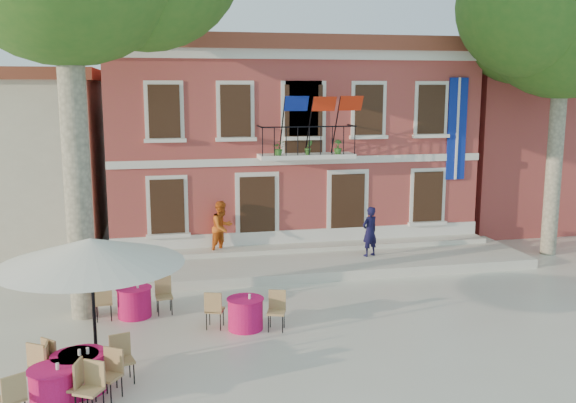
{
  "coord_description": "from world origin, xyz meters",
  "views": [
    {
      "loc": [
        -3.08,
        -15.13,
        5.76
      ],
      "look_at": [
        0.93,
        3.5,
        2.36
      ],
      "focal_mm": 40.0,
      "sensor_mm": 36.0,
      "label": 1
    }
  ],
  "objects_px": {
    "plane_tree_east": "(565,15)",
    "patio_umbrella": "(91,252)",
    "pedestrian_navy": "(370,231)",
    "cafe_table_2": "(75,372)",
    "pedestrian_orange": "(222,227)",
    "cafe_table_1": "(84,370)",
    "cafe_table_0": "(53,386)",
    "cafe_table_3": "(134,301)",
    "cafe_table_4": "(245,312)"
  },
  "relations": [
    {
      "from": "plane_tree_east",
      "to": "patio_umbrella",
      "type": "height_order",
      "value": "plane_tree_east"
    },
    {
      "from": "cafe_table_2",
      "to": "cafe_table_0",
      "type": "bearing_deg",
      "value": -120.11
    },
    {
      "from": "cafe_table_0",
      "to": "cafe_table_4",
      "type": "relative_size",
      "value": 0.96
    },
    {
      "from": "cafe_table_3",
      "to": "pedestrian_orange",
      "type": "bearing_deg",
      "value": 59.38
    },
    {
      "from": "pedestrian_orange",
      "to": "cafe_table_2",
      "type": "relative_size",
      "value": 0.97
    },
    {
      "from": "plane_tree_east",
      "to": "cafe_table_1",
      "type": "relative_size",
      "value": 6.03
    },
    {
      "from": "plane_tree_east",
      "to": "cafe_table_4",
      "type": "distance_m",
      "value": 14.59
    },
    {
      "from": "cafe_table_2",
      "to": "cafe_table_1",
      "type": "bearing_deg",
      "value": 21.1
    },
    {
      "from": "cafe_table_4",
      "to": "cafe_table_2",
      "type": "bearing_deg",
      "value": -144.76
    },
    {
      "from": "cafe_table_0",
      "to": "cafe_table_2",
      "type": "bearing_deg",
      "value": 59.89
    },
    {
      "from": "plane_tree_east",
      "to": "pedestrian_navy",
      "type": "distance_m",
      "value": 9.61
    },
    {
      "from": "patio_umbrella",
      "to": "plane_tree_east",
      "type": "bearing_deg",
      "value": 23.38
    },
    {
      "from": "patio_umbrella",
      "to": "cafe_table_3",
      "type": "relative_size",
      "value": 1.92
    },
    {
      "from": "pedestrian_navy",
      "to": "cafe_table_0",
      "type": "distance_m",
      "value": 11.86
    },
    {
      "from": "cafe_table_2",
      "to": "pedestrian_orange",
      "type": "bearing_deg",
      "value": 66.5
    },
    {
      "from": "plane_tree_east",
      "to": "pedestrian_navy",
      "type": "xyz_separation_m",
      "value": [
        -6.61,
        -0.01,
        -6.98
      ]
    },
    {
      "from": "pedestrian_navy",
      "to": "cafe_table_3",
      "type": "relative_size",
      "value": 0.84
    },
    {
      "from": "plane_tree_east",
      "to": "cafe_table_3",
      "type": "distance_m",
      "value": 16.37
    },
    {
      "from": "pedestrian_navy",
      "to": "cafe_table_2",
      "type": "xyz_separation_m",
      "value": [
        -8.47,
        -7.38,
        -0.7
      ]
    },
    {
      "from": "pedestrian_orange",
      "to": "pedestrian_navy",
      "type": "bearing_deg",
      "value": -53.92
    },
    {
      "from": "plane_tree_east",
      "to": "pedestrian_orange",
      "type": "relative_size",
      "value": 6.15
    },
    {
      "from": "plane_tree_east",
      "to": "pedestrian_navy",
      "type": "bearing_deg",
      "value": -179.88
    },
    {
      "from": "pedestrian_orange",
      "to": "cafe_table_1",
      "type": "xyz_separation_m",
      "value": [
        -3.63,
        -8.63,
        -0.76
      ]
    },
    {
      "from": "pedestrian_navy",
      "to": "cafe_table_4",
      "type": "relative_size",
      "value": 0.84
    },
    {
      "from": "patio_umbrella",
      "to": "cafe_table_2",
      "type": "relative_size",
      "value": 2.04
    },
    {
      "from": "cafe_table_4",
      "to": "pedestrian_orange",
      "type": "bearing_deg",
      "value": 88.77
    },
    {
      "from": "pedestrian_orange",
      "to": "cafe_table_4",
      "type": "xyz_separation_m",
      "value": [
        -0.13,
        -6.11,
        -0.77
      ]
    },
    {
      "from": "cafe_table_0",
      "to": "patio_umbrella",
      "type": "bearing_deg",
      "value": 68.26
    },
    {
      "from": "patio_umbrella",
      "to": "pedestrian_orange",
      "type": "bearing_deg",
      "value": 65.64
    },
    {
      "from": "patio_umbrella",
      "to": "pedestrian_orange",
      "type": "xyz_separation_m",
      "value": [
        3.48,
        7.68,
        -1.31
      ]
    },
    {
      "from": "pedestrian_navy",
      "to": "cafe_table_2",
      "type": "height_order",
      "value": "pedestrian_navy"
    },
    {
      "from": "pedestrian_navy",
      "to": "pedestrian_orange",
      "type": "xyz_separation_m",
      "value": [
        -4.69,
        1.31,
        0.07
      ]
    },
    {
      "from": "plane_tree_east",
      "to": "patio_umbrella",
      "type": "bearing_deg",
      "value": -156.62
    },
    {
      "from": "patio_umbrella",
      "to": "pedestrian_navy",
      "type": "height_order",
      "value": "patio_umbrella"
    },
    {
      "from": "pedestrian_navy",
      "to": "pedestrian_orange",
      "type": "bearing_deg",
      "value": -39.87
    },
    {
      "from": "patio_umbrella",
      "to": "cafe_table_4",
      "type": "xyz_separation_m",
      "value": [
        3.35,
        1.57,
        -2.08
      ]
    },
    {
      "from": "pedestrian_orange",
      "to": "cafe_table_3",
      "type": "relative_size",
      "value": 0.91
    },
    {
      "from": "plane_tree_east",
      "to": "pedestrian_navy",
      "type": "height_order",
      "value": "plane_tree_east"
    },
    {
      "from": "pedestrian_orange",
      "to": "cafe_table_4",
      "type": "distance_m",
      "value": 6.16
    },
    {
      "from": "pedestrian_orange",
      "to": "cafe_table_0",
      "type": "distance_m",
      "value": 10.14
    },
    {
      "from": "pedestrian_orange",
      "to": "cafe_table_1",
      "type": "distance_m",
      "value": 9.4
    },
    {
      "from": "cafe_table_1",
      "to": "cafe_table_4",
      "type": "distance_m",
      "value": 4.32
    },
    {
      "from": "patio_umbrella",
      "to": "cafe_table_3",
      "type": "distance_m",
      "value": 3.72
    },
    {
      "from": "plane_tree_east",
      "to": "cafe_table_3",
      "type": "xyz_separation_m",
      "value": [
        -14.06,
        -3.38,
        -7.68
      ]
    },
    {
      "from": "patio_umbrella",
      "to": "cafe_table_2",
      "type": "xyz_separation_m",
      "value": [
        -0.3,
        -1.01,
        -2.08
      ]
    },
    {
      "from": "patio_umbrella",
      "to": "pedestrian_navy",
      "type": "relative_size",
      "value": 2.28
    },
    {
      "from": "cafe_table_1",
      "to": "cafe_table_3",
      "type": "relative_size",
      "value": 0.93
    },
    {
      "from": "pedestrian_navy",
      "to": "cafe_table_2",
      "type": "relative_size",
      "value": 0.89
    },
    {
      "from": "cafe_table_3",
      "to": "pedestrian_navy",
      "type": "bearing_deg",
      "value": 24.31
    },
    {
      "from": "pedestrian_orange",
      "to": "cafe_table_4",
      "type": "bearing_deg",
      "value": -129.57
    }
  ]
}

